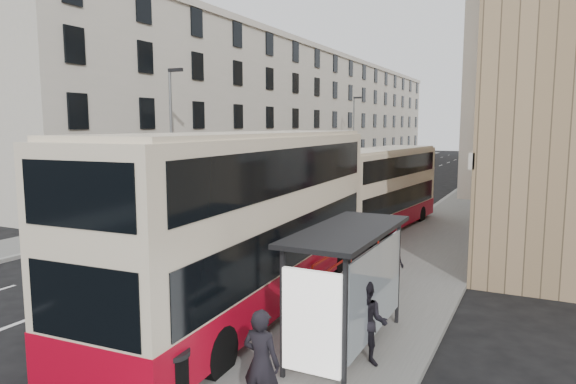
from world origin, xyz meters
The scene contains 21 objects.
ground centered at (0.00, 0.00, 0.00)m, with size 200.00×200.00×0.00m, color black.
pavement_right centered at (8.00, 30.00, 0.07)m, with size 4.00×120.00×0.15m, color slate.
pavement_left centered at (-7.50, 30.00, 0.07)m, with size 3.00×120.00×0.15m, color slate.
kerb_right centered at (6.00, 30.00, 0.07)m, with size 0.25×120.00×0.15m, color gray.
kerb_left centered at (-6.00, 30.00, 0.07)m, with size 0.25×120.00×0.15m, color gray.
road_markings centered at (0.00, 45.00, 0.01)m, with size 10.00×110.00×0.01m, color silver, non-canonical shape.
terrace_left centered at (-13.43, 45.50, 6.52)m, with size 9.18×79.00×13.25m.
bus_shelter centered at (8.34, -0.39, 2.14)m, with size 1.65×4.25×2.70m.
guard_railing centered at (6.25, 5.75, 0.86)m, with size 0.06×6.56×1.01m.
street_lamp_near centered at (-6.35, 12.00, 4.64)m, with size 0.93×0.18×8.00m.
street_lamp_far centered at (-6.35, 42.00, 4.64)m, with size 0.93×0.18×8.00m.
double_decker_front centered at (4.83, 1.55, 2.49)m, with size 3.53×12.43×4.90m.
double_decker_rear centered at (5.00, 13.29, 2.04)m, with size 3.26×10.23×4.01m.
litter_bin centered at (6.35, -3.75, 0.69)m, with size 0.63×0.63×1.04m.
pedestrian_near centered at (7.86, -3.27, 1.09)m, with size 0.69×0.45×1.88m, color black.
pedestrian_mid centered at (8.87, -0.65, 1.03)m, with size 0.86×0.67×1.77m, color black.
pedestrian_far centered at (8.00, 4.53, 0.93)m, with size 0.92×0.38×1.57m, color black.
white_van centered at (-3.02, 42.73, 0.77)m, with size 2.57×5.57×1.55m, color silver.
car_silver centered at (-3.16, 58.46, 0.76)m, with size 1.80×4.47×1.52m, color #9B9DA2.
car_dark centered at (-3.63, 66.00, 0.72)m, with size 1.53×4.40×1.45m, color black.
car_red centered at (3.50, 59.56, 0.65)m, with size 1.83×4.51×1.31m, color #B01910.
Camera 1 is at (11.93, -10.42, 5.06)m, focal length 32.00 mm.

